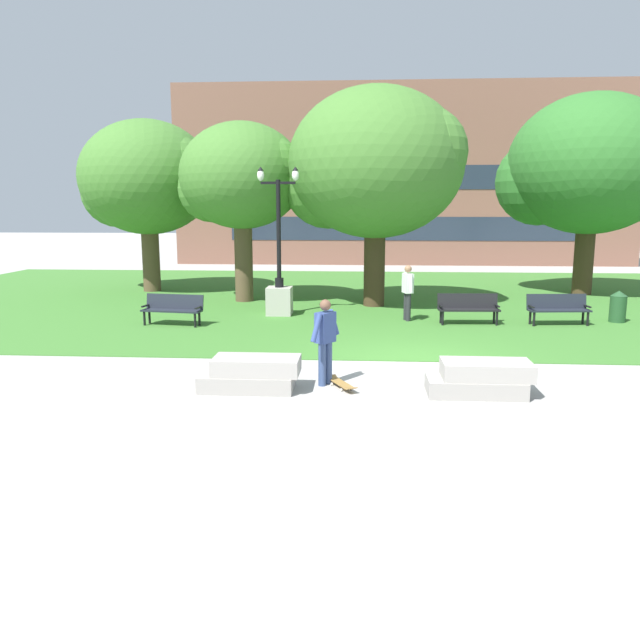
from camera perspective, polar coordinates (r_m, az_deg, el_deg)
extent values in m
plane|color=#A3A09B|center=(14.39, 8.54, -3.81)|extent=(140.00, 140.00, 0.00)
cube|color=#3D752D|center=(24.19, 6.64, 1.98)|extent=(40.00, 20.00, 0.02)
cube|color=#9E9991|center=(12.17, -6.67, -5.60)|extent=(1.80, 0.90, 0.32)
cube|color=#A6A098|center=(12.05, -5.82, -4.16)|extent=(1.66, 0.83, 0.32)
cube|color=#9E9991|center=(12.13, 13.99, -5.89)|extent=(1.80, 0.90, 0.32)
cube|color=#A6A098|center=(12.09, 14.98, -4.42)|extent=(1.66, 0.83, 0.32)
cylinder|color=#384C7A|center=(12.42, 0.77, -3.91)|extent=(0.15, 0.15, 0.86)
cylinder|color=#384C7A|center=(12.27, 0.19, -4.09)|extent=(0.15, 0.15, 0.86)
cube|color=#334784|center=(12.18, 0.49, -0.67)|extent=(0.43, 0.47, 0.60)
cylinder|color=#334784|center=(12.48, 1.26, -0.20)|extent=(0.26, 0.31, 0.55)
cylinder|color=#334784|center=(11.87, -0.33, -0.74)|extent=(0.26, 0.31, 0.55)
sphere|color=brown|center=(12.11, 0.49, 1.38)|extent=(0.22, 0.22, 0.22)
cube|color=olive|center=(12.23, 1.97, -5.81)|extent=(0.54, 0.80, 0.02)
cube|color=olive|center=(11.83, 2.91, -6.27)|extent=(0.23, 0.20, 0.06)
cube|color=olive|center=(12.62, 1.10, -5.21)|extent=(0.23, 0.20, 0.06)
cylinder|color=silver|center=(12.10, 2.89, -6.28)|extent=(0.05, 0.06, 0.06)
cylinder|color=silver|center=(12.01, 1.95, -6.40)|extent=(0.05, 0.06, 0.06)
cylinder|color=silver|center=(12.48, 2.00, -5.76)|extent=(0.05, 0.06, 0.06)
cylinder|color=silver|center=(12.39, 1.07, -5.87)|extent=(0.05, 0.06, 0.06)
cube|color=#1E232D|center=(18.91, -13.42, 0.83)|extent=(1.84, 0.69, 0.05)
cube|color=#1E232D|center=(19.10, -13.13, 1.63)|extent=(1.80, 0.37, 0.46)
cube|color=black|center=(19.26, -15.70, 1.26)|extent=(0.11, 0.40, 0.04)
cube|color=black|center=(18.55, -11.08, 1.11)|extent=(0.11, 0.40, 0.04)
cylinder|color=black|center=(19.16, -15.76, 0.14)|extent=(0.07, 0.07, 0.41)
cylinder|color=black|center=(18.48, -11.35, -0.04)|extent=(0.07, 0.07, 0.41)
cylinder|color=black|center=(19.44, -15.33, 0.30)|extent=(0.07, 0.07, 0.41)
cylinder|color=black|center=(18.77, -10.97, 0.13)|extent=(0.07, 0.07, 0.41)
cube|color=black|center=(19.08, 13.46, 0.91)|extent=(1.82, 0.53, 0.05)
cube|color=black|center=(19.29, 13.33, 1.70)|extent=(1.80, 0.21, 0.46)
cube|color=black|center=(18.90, 10.98, 1.28)|extent=(0.08, 0.40, 0.04)
cube|color=black|center=(19.26, 15.91, 1.24)|extent=(0.08, 0.40, 0.04)
cylinder|color=black|center=(18.81, 11.15, 0.15)|extent=(0.07, 0.07, 0.41)
cylinder|color=black|center=(19.15, 15.87, 0.13)|extent=(0.07, 0.07, 0.41)
cylinder|color=black|center=(19.12, 10.98, 0.31)|extent=(0.07, 0.07, 0.41)
cylinder|color=black|center=(19.46, 15.63, 0.29)|extent=(0.07, 0.07, 0.41)
cube|color=#1E232D|center=(19.77, 21.03, 0.82)|extent=(1.83, 0.61, 0.05)
cube|color=#1E232D|center=(19.96, 20.80, 1.59)|extent=(1.80, 0.29, 0.46)
cube|color=black|center=(19.44, 18.77, 1.17)|extent=(0.10, 0.40, 0.04)
cube|color=black|center=(20.09, 23.27, 1.16)|extent=(0.10, 0.40, 0.04)
cylinder|color=black|center=(19.36, 18.98, 0.07)|extent=(0.07, 0.07, 0.41)
cylinder|color=black|center=(19.98, 23.28, 0.09)|extent=(0.07, 0.07, 0.41)
cylinder|color=black|center=(19.66, 18.66, 0.23)|extent=(0.07, 0.07, 0.41)
cylinder|color=black|center=(20.27, 22.91, 0.25)|extent=(0.07, 0.07, 0.41)
cube|color=#ADA89E|center=(20.31, -3.73, 1.76)|extent=(0.80, 0.80, 0.90)
cylinder|color=black|center=(20.23, -3.75, 3.44)|extent=(0.28, 0.28, 0.30)
cylinder|color=black|center=(20.11, -3.80, 7.83)|extent=(0.14, 0.14, 3.40)
cube|color=black|center=(20.10, -3.85, 12.40)|extent=(1.10, 0.08, 0.08)
ellipsoid|color=white|center=(20.19, -5.45, 13.05)|extent=(0.22, 0.22, 0.36)
cone|color=black|center=(20.21, -5.46, 13.61)|extent=(0.20, 0.20, 0.13)
ellipsoid|color=white|center=(20.05, -2.26, 13.11)|extent=(0.22, 0.22, 0.36)
cone|color=black|center=(20.06, -2.27, 13.67)|extent=(0.20, 0.20, 0.13)
cylinder|color=#42301E|center=(27.08, 23.00, 5.70)|extent=(0.76, 0.76, 3.35)
ellipsoid|color=#2D6B28|center=(27.07, 23.52, 12.91)|extent=(6.33, 6.33, 5.38)
sphere|color=#2D6B28|center=(27.13, 19.43, 11.83)|extent=(3.48, 3.48, 3.48)
cylinder|color=#42301E|center=(22.09, 5.00, 5.54)|extent=(0.74, 0.74, 3.28)
ellipsoid|color=#42752D|center=(22.07, 5.14, 14.10)|extent=(6.02, 6.02, 5.12)
sphere|color=#42752D|center=(22.66, 0.79, 12.52)|extent=(3.31, 3.31, 3.31)
sphere|color=#42752D|center=(21.58, 9.32, 14.90)|extent=(3.01, 3.01, 3.01)
cylinder|color=brown|center=(23.30, -7.00, 5.81)|extent=(0.66, 0.66, 3.34)
ellipsoid|color=#42752D|center=(23.26, -7.16, 12.96)|extent=(4.49, 4.49, 3.81)
sphere|color=#42752D|center=(23.94, -9.89, 11.73)|extent=(2.47, 2.47, 2.47)
sphere|color=#42752D|center=(22.65, -4.52, 13.65)|extent=(2.24, 2.24, 2.24)
cylinder|color=brown|center=(26.89, -15.21, 5.92)|extent=(0.71, 0.71, 3.15)
ellipsoid|color=#42752D|center=(26.85, -15.53, 12.44)|extent=(5.39, 5.39, 4.58)
sphere|color=#42752D|center=(27.85, -18.04, 11.11)|extent=(2.97, 2.97, 2.97)
sphere|color=#42752D|center=(25.94, -13.07, 13.23)|extent=(2.70, 2.70, 2.70)
cylinder|color=#234C28|center=(21.02, 25.57, 0.92)|extent=(0.48, 0.48, 0.80)
cone|color=#234C28|center=(20.96, 25.68, 2.21)|extent=(0.49, 0.49, 0.16)
cylinder|color=#28282D|center=(19.49, 7.87, 1.26)|extent=(0.15, 0.15, 0.86)
cylinder|color=#28282D|center=(19.31, 8.09, 1.17)|extent=(0.15, 0.15, 0.86)
cube|color=white|center=(19.30, 8.03, 3.36)|extent=(0.35, 0.45, 0.60)
cylinder|color=white|center=(19.56, 7.75, 3.53)|extent=(0.14, 0.18, 0.56)
cylinder|color=white|center=(19.03, 8.33, 3.33)|extent=(0.14, 0.18, 0.56)
sphere|color=#9E7051|center=(19.25, 8.07, 4.66)|extent=(0.22, 0.22, 0.22)
cube|color=brown|center=(38.54, 7.69, 12.99)|extent=(27.71, 1.00, 10.70)
cube|color=#232D3D|center=(38.00, 7.63, 8.28)|extent=(20.78, 0.03, 1.40)
cube|color=#232D3D|center=(38.02, 7.74, 12.80)|extent=(20.78, 0.03, 1.40)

